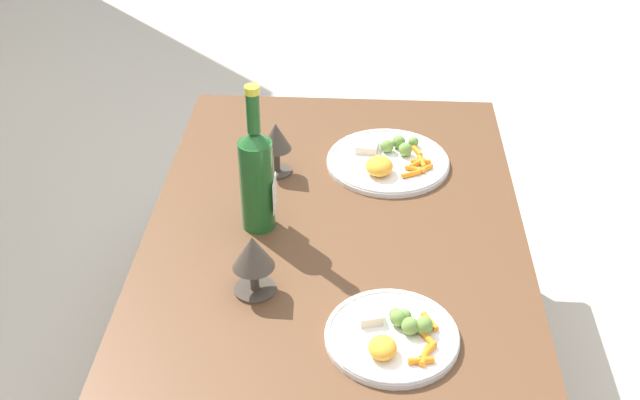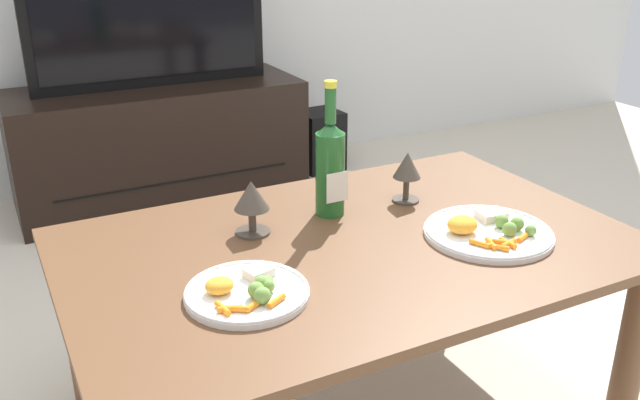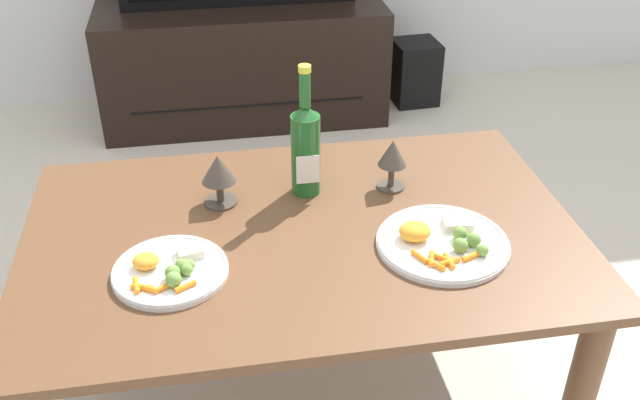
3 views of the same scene
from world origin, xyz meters
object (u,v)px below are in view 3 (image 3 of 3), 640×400
object	(u,v)px
tv_stand	(243,62)
dinner_plate_left	(170,270)
dining_table	(303,254)
goblet_right	(392,156)
dinner_plate_right	(442,241)
goblet_left	(218,172)
floor_speaker	(415,72)
wine_bottle	(306,146)

from	to	relation	value
tv_stand	dinner_plate_left	bearing A→B (deg)	-99.07
dining_table	goblet_right	xyz separation A→B (m)	(0.25, 0.15, 0.16)
dinner_plate_right	dinner_plate_left	bearing A→B (deg)	-179.87
tv_stand	goblet_left	distance (m)	1.54
dining_table	floor_speaker	bearing A→B (deg)	64.96
tv_stand	floor_speaker	size ratio (longest dim) A/B	4.19
goblet_left	dinner_plate_left	world-z (taller)	goblet_left
goblet_left	dinner_plate_left	bearing A→B (deg)	-114.29
tv_stand	floor_speaker	distance (m)	0.81
tv_stand	dinner_plate_right	distance (m)	1.81
wine_bottle	dinner_plate_right	xyz separation A→B (m)	(0.27, -0.29, -0.12)
wine_bottle	goblet_right	bearing A→B (deg)	-4.73
floor_speaker	dinner_plate_right	size ratio (longest dim) A/B	0.98
dining_table	goblet_left	xyz separation A→B (m)	(-0.18, 0.15, 0.16)
goblet_left	dining_table	bearing A→B (deg)	-39.57
goblet_right	goblet_left	bearing A→B (deg)	180.00
goblet_left	dinner_plate_right	size ratio (longest dim) A/B	0.44
tv_stand	dinner_plate_left	xyz separation A→B (m)	(-0.28, -1.77, 0.24)
dining_table	wine_bottle	bearing A→B (deg)	78.24
floor_speaker	goblet_right	bearing A→B (deg)	-112.72
tv_stand	dinner_plate_left	world-z (taller)	dinner_plate_left
dining_table	dinner_plate_left	bearing A→B (deg)	-158.46
dining_table	floor_speaker	distance (m)	1.86
floor_speaker	dinner_plate_right	bearing A→B (deg)	-108.52
floor_speaker	goblet_left	size ratio (longest dim) A/B	2.23
dinner_plate_left	dinner_plate_right	bearing A→B (deg)	0.13
tv_stand	goblet_left	world-z (taller)	goblet_left
tv_stand	wine_bottle	size ratio (longest dim) A/B	3.63
dinner_plate_left	dinner_plate_right	size ratio (longest dim) A/B	0.82
wine_bottle	goblet_left	world-z (taller)	wine_bottle
goblet_right	dinner_plate_right	bearing A→B (deg)	-79.36
floor_speaker	dinner_plate_left	xyz separation A→B (m)	(-1.08, -1.78, 0.35)
tv_stand	wine_bottle	world-z (taller)	wine_bottle
tv_stand	floor_speaker	bearing A→B (deg)	1.27
wine_bottle	dining_table	bearing A→B (deg)	-101.76
tv_stand	goblet_left	size ratio (longest dim) A/B	9.35
tv_stand	dinner_plate_right	size ratio (longest dim) A/B	4.09
dining_table	dinner_plate_right	size ratio (longest dim) A/B	4.29
floor_speaker	wine_bottle	bearing A→B (deg)	-119.93
wine_bottle	goblet_left	bearing A→B (deg)	-175.27
dining_table	tv_stand	world-z (taller)	tv_stand
dining_table	tv_stand	distance (m)	1.65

